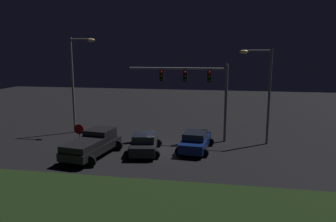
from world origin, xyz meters
name	(u,v)px	position (x,y,z in m)	size (l,w,h in m)	color
ground_plane	(159,148)	(0.00, 0.00, 0.00)	(80.00, 80.00, 0.00)	black
grass_median	(120,204)	(0.00, -9.76, 0.05)	(24.23, 6.45, 0.10)	black
pickup_truck	(93,143)	(-4.33, -2.76, 1.00)	(3.40, 5.63, 1.80)	black
car_sedan	(195,141)	(2.84, -0.14, 0.74)	(2.74, 4.54, 1.51)	navy
car_sedan_far	(144,143)	(-0.87, -1.34, 0.74)	(2.92, 4.62, 1.51)	black
traffic_signal_gantry	(197,83)	(2.60, 2.90, 4.90)	(8.32, 0.56, 6.50)	slate
street_lamp_left	(77,74)	(-8.42, 3.66, 5.44)	(2.42, 0.44, 8.75)	slate
street_lamp_right	(263,84)	(7.93, 2.76, 4.90)	(2.57, 0.44, 7.72)	slate
stop_sign	(79,133)	(-5.58, -2.31, 1.56)	(0.76, 0.08, 2.23)	slate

